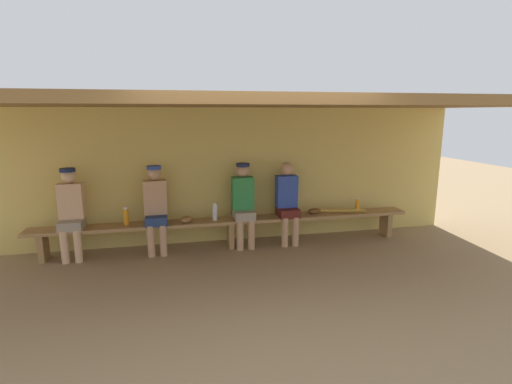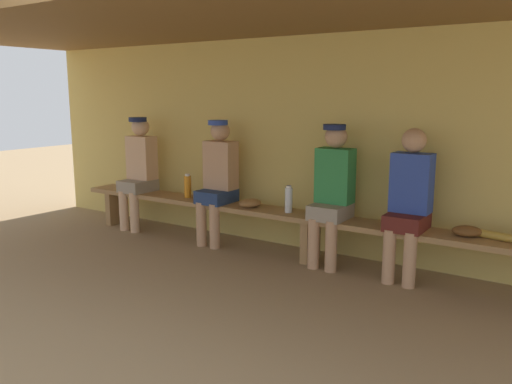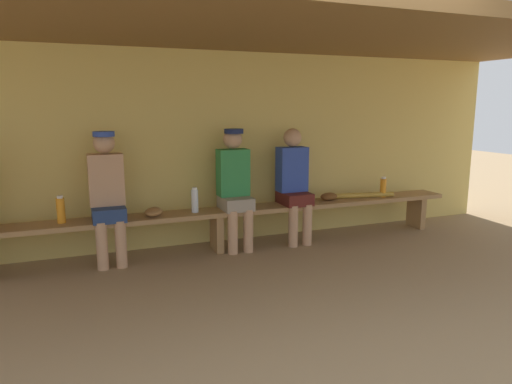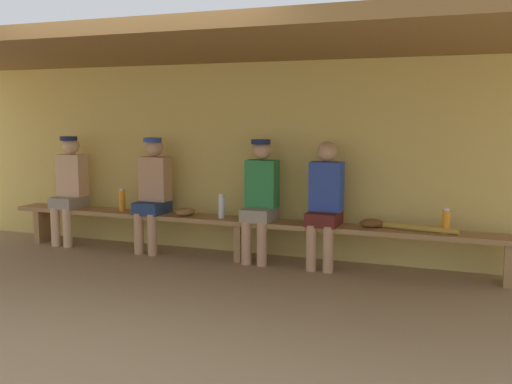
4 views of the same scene
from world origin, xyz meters
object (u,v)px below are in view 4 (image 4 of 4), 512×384
Objects in this scene: player_in_blue at (325,199)px; player_near_post at (260,195)px; baseball_glove_tan at (185,212)px; player_in_red at (153,189)px; water_bottle_clear at (222,207)px; baseball_glove_dark_brown at (371,223)px; water_bottle_orange at (446,222)px; baseball_bat at (416,228)px; player_rightmost at (69,185)px; water_bottle_green at (122,200)px; bench at (242,226)px.

player_near_post reaches higher than player_in_blue.
player_in_blue is at bearing -58.55° from baseball_glove_tan.
player_in_blue is 2.08m from player_in_red.
water_bottle_clear reaches higher than baseball_glove_dark_brown.
baseball_bat is at bearing 171.70° from water_bottle_orange.
player_rightmost is 5.27× the size of water_bottle_orange.
water_bottle_green is at bearing 117.24° from baseball_glove_tan.
player_in_red is 0.51m from baseball_glove_tan.
water_bottle_green is at bearing 178.70° from water_bottle_clear.
player_in_blue is at bearing -0.01° from player_in_red.
player_in_red is at bearing 179.10° from water_bottle_clear.
player_near_post is 5.60× the size of baseball_glove_tan.
baseball_bat is at bearing -0.07° from player_in_red.
bench is 4.46× the size of player_in_red.
water_bottle_green is (-0.44, 0.02, -0.16)m from player_in_red.
water_bottle_clear is at bearing -168.93° from baseball_bat.
player_near_post is 1.35m from player_in_red.
player_rightmost and player_near_post have the same top height.
player_in_blue reaches higher than water_bottle_green.
baseball_bat is (3.02, -0.00, -0.25)m from player_in_red.
player_in_blue is 1.65m from baseball_glove_tan.
bench is 23.53× the size of water_bottle_orange.
baseball_bat is at bearing -0.12° from player_near_post.
baseball_glove_tan is at bearing -17.53° from baseball_glove_dark_brown.
player_near_post is at bearing 0.00° from player_rightmost.
baseball_glove_dark_brown is (3.01, 0.01, -0.08)m from water_bottle_green.
player_rightmost is 2.09m from water_bottle_clear.
player_rightmost is at bearing 179.62° from water_bottle_clear.
bench is 22.07× the size of water_bottle_clear.
player_in_red is 5.27× the size of water_bottle_orange.
water_bottle_clear is at bearing -17.75° from baseball_glove_dark_brown.
water_bottle_clear is (0.89, -0.01, -0.16)m from player_in_red.
baseball_glove_tan is 1.00× the size of baseball_glove_dark_brown.
player_near_post is 1.80m from water_bottle_green.
water_bottle_clear is (-0.24, -0.01, 0.20)m from bench.
bench is 1.89m from baseball_bat.
water_bottle_clear reaches higher than baseball_bat.
baseball_glove_dark_brown is (1.22, 0.02, -0.24)m from player_near_post.
baseball_glove_dark_brown is (1.43, 0.03, 0.12)m from bench.
water_bottle_orange is 2.86m from baseball_glove_tan.
baseball_glove_tan is (-0.69, -0.03, 0.12)m from bench.
player_rightmost is 1.00× the size of player_in_red.
player_near_post is at bearing -17.92° from baseball_glove_dark_brown.
bench is 4.46× the size of player_near_post.
player_in_blue reaches higher than baseball_glove_tan.
bench is at bearing -0.18° from player_in_red.
player_rightmost is 0.77m from water_bottle_green.
water_bottle_orange is at bearing -1.10° from bench.
water_bottle_green is at bearing 179.28° from bench.
bench is at bearing -179.06° from player_near_post.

